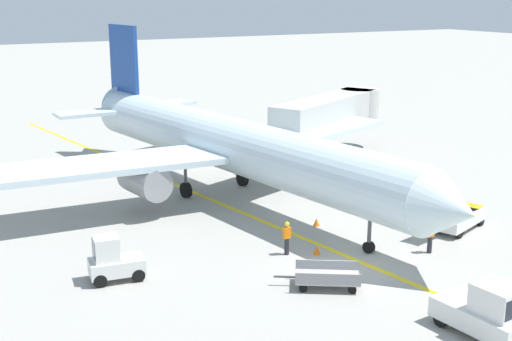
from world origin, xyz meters
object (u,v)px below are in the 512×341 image
Objects in this scene: ground_crew_wing_walker at (287,237)px; safety_cone_nose_right at (316,222)px; jet_bridge at (334,112)px; belt_loader_forward_hold at (459,216)px; safety_cone_wingtip_left at (415,198)px; baggage_cart_loaded at (327,277)px; safety_cone_nose_left at (317,250)px; baggage_tug_near_wing at (113,261)px; airliner at (228,144)px; pushback_tug at (488,312)px; ground_crew_marshaller at (430,235)px.

safety_cone_nose_right is (3.63, 2.86, -0.69)m from ground_crew_wing_walker.
jet_bridge reaches higher than belt_loader_forward_hold.
ground_crew_wing_walker is 3.86× the size of safety_cone_wingtip_left.
safety_cone_nose_right is at bearing 147.02° from belt_loader_forward_hold.
safety_cone_nose_left is (1.74, 3.44, -0.25)m from baggage_cart_loaded.
baggage_tug_near_wing is 5.79× the size of safety_cone_nose_left.
airliner is 6.87× the size of belt_loader_forward_hold.
pushback_tug reaches higher than ground_crew_wing_walker.
airliner is at bearing 125.66° from belt_loader_forward_hold.
safety_cone_nose_left is (1.32, -0.68, -0.69)m from ground_crew_wing_walker.
belt_loader_forward_hold is 10.84m from baggage_cart_loaded.
baggage_cart_loaded is at bearing -98.80° from airliner.
baggage_tug_near_wing is at bearing 172.77° from belt_loader_forward_hold.
belt_loader_forward_hold is (8.25, -11.50, -2.64)m from airliner.
pushback_tug is at bearing -122.26° from safety_cone_wingtip_left.
pushback_tug is 16.96m from safety_cone_wingtip_left.
pushback_tug is at bearing -84.07° from safety_cone_nose_left.
jet_bridge is at bearing 25.15° from airliner.
belt_loader_forward_hold reaches higher than pushback_tug.
baggage_tug_near_wing reaches higher than safety_cone_nose_left.
baggage_cart_loaded is 3.86m from safety_cone_nose_left.
safety_cone_nose_right and safety_cone_wingtip_left have the same top height.
jet_bridge is 28.79m from pushback_tug.
belt_loader_forward_hold is (7.70, 9.32, -0.22)m from pushback_tug.
baggage_cart_loaded is 14.17m from safety_cone_wingtip_left.
ground_crew_marshaller is at bearing 61.94° from pushback_tug.
airliner reaches higher than baggage_tug_near_wing.
belt_loader_forward_hold reaches higher than ground_crew_marshaller.
safety_cone_nose_left is at bearing 175.88° from belt_loader_forward_hold.
airliner reaches higher than baggage_cart_loaded.
safety_cone_nose_right is (-6.42, 4.17, -0.56)m from belt_loader_forward_hold.
baggage_cart_loaded is (-2.77, 6.51, -0.53)m from pushback_tug.
pushback_tug is (0.55, -20.81, -2.42)m from airliner.
pushback_tug is 7.09m from baggage_cart_loaded.
safety_cone_nose_left is at bearing -156.48° from safety_cone_wingtip_left.
pushback_tug is 8.45m from ground_crew_marshaller.
airliner is 20.74× the size of ground_crew_marshaller.
belt_loader_forward_hold is at bearing -105.04° from safety_cone_wingtip_left.
jet_bridge reaches higher than safety_cone_nose_left.
safety_cone_nose_right is at bearing 8.64° from baggage_tug_near_wing.
jet_bridge reaches higher than baggage_cart_loaded.
ground_crew_marshaller is 1.00× the size of ground_crew_wing_walker.
ground_crew_marshaller is 6.64m from safety_cone_nose_right.
jet_bridge is 3.49× the size of baggage_cart_loaded.
pushback_tug is 0.74× the size of belt_loader_forward_hold.
baggage_tug_near_wing reaches higher than ground_crew_wing_walker.
baggage_tug_near_wing is 9.52m from baggage_cart_loaded.
baggage_tug_near_wing is at bearing -172.31° from safety_cone_wingtip_left.
safety_cone_nose_right is 7.82m from safety_cone_wingtip_left.
safety_cone_nose_left is at bearing 95.93° from pushback_tug.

